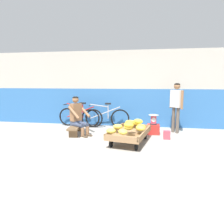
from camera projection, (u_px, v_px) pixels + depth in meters
name	position (u px, v px, depth m)	size (l,w,h in m)	color
ground_plane	(108.00, 151.00, 4.63)	(80.00, 80.00, 0.00)	#A39E93
back_wall	(122.00, 89.00, 7.20)	(16.00, 0.30, 2.63)	#2D609E
banana_cart	(130.00, 134.00, 5.22)	(1.12, 1.58, 0.36)	#8E6B47
banana_pile	(130.00, 126.00, 5.07)	(0.96, 1.41, 0.27)	yellow
low_bench	(76.00, 127.00, 6.10)	(0.41, 1.13, 0.27)	brown
vendor_seated	(78.00, 116.00, 5.99)	(0.74, 0.66, 1.14)	brown
plastic_crate	(153.00, 129.00, 6.09)	(0.36, 0.28, 0.30)	red
weighing_scale	(154.00, 119.00, 6.04)	(0.30, 0.30, 0.29)	#28282D
bicycle_near_left	(80.00, 117.00, 7.10)	(1.65, 0.48, 0.86)	black
bicycle_far_left	(105.00, 117.00, 6.93)	(1.65, 0.48, 0.86)	black
customer_adult	(176.00, 102.00, 6.14)	(0.36, 0.38, 1.53)	brown
shopping_bag	(167.00, 135.00, 5.55)	(0.18, 0.12, 0.24)	#D13D4C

